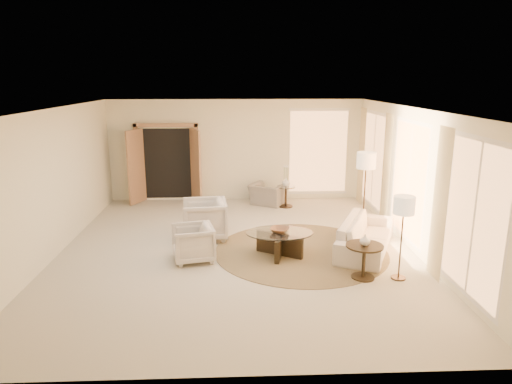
{
  "coord_description": "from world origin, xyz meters",
  "views": [
    {
      "loc": [
        0.01,
        -8.6,
        3.35
      ],
      "look_at": [
        0.4,
        0.4,
        1.1
      ],
      "focal_mm": 32.0,
      "sensor_mm": 36.0,
      "label": 1
    }
  ],
  "objects_px": {
    "side_table": "(286,194)",
    "end_vase": "(365,240)",
    "armchair_right": "(193,241)",
    "floor_lamp_far": "(404,209)",
    "sofa": "(366,235)",
    "accent_chair": "(268,191)",
    "coffee_table": "(280,241)",
    "end_table": "(364,256)",
    "armchair_left": "(205,218)",
    "bowl": "(280,230)",
    "side_vase": "(286,182)",
    "floor_lamp_near": "(366,164)"
  },
  "relations": [
    {
      "from": "side_table",
      "to": "end_vase",
      "type": "bearing_deg",
      "value": -79.35
    },
    {
      "from": "armchair_right",
      "to": "floor_lamp_far",
      "type": "bearing_deg",
      "value": 62.42
    },
    {
      "from": "sofa",
      "to": "accent_chair",
      "type": "bearing_deg",
      "value": 50.66
    },
    {
      "from": "coffee_table",
      "to": "end_table",
      "type": "xyz_separation_m",
      "value": [
        1.34,
        -1.1,
        0.11
      ]
    },
    {
      "from": "armchair_left",
      "to": "coffee_table",
      "type": "height_order",
      "value": "armchair_left"
    },
    {
      "from": "floor_lamp_far",
      "to": "end_table",
      "type": "bearing_deg",
      "value": 175.73
    },
    {
      "from": "armchair_left",
      "to": "bowl",
      "type": "height_order",
      "value": "armchair_left"
    },
    {
      "from": "side_table",
      "to": "side_vase",
      "type": "bearing_deg",
      "value": 0.0
    },
    {
      "from": "armchair_right",
      "to": "floor_lamp_far",
      "type": "distance_m",
      "value": 3.83
    },
    {
      "from": "armchair_left",
      "to": "end_table",
      "type": "relative_size",
      "value": 1.45
    },
    {
      "from": "sofa",
      "to": "end_vase",
      "type": "distance_m",
      "value": 1.41
    },
    {
      "from": "sofa",
      "to": "floor_lamp_near",
      "type": "height_order",
      "value": "floor_lamp_near"
    },
    {
      "from": "accent_chair",
      "to": "side_vase",
      "type": "bearing_deg",
      "value": 179.89
    },
    {
      "from": "floor_lamp_far",
      "to": "end_vase",
      "type": "relative_size",
      "value": 7.79
    },
    {
      "from": "coffee_table",
      "to": "floor_lamp_near",
      "type": "xyz_separation_m",
      "value": [
        2.08,
        1.6,
        1.2
      ]
    },
    {
      "from": "sofa",
      "to": "coffee_table",
      "type": "relative_size",
      "value": 1.28
    },
    {
      "from": "sofa",
      "to": "side_table",
      "type": "relative_size",
      "value": 3.86
    },
    {
      "from": "accent_chair",
      "to": "coffee_table",
      "type": "distance_m",
      "value": 3.71
    },
    {
      "from": "end_vase",
      "to": "armchair_left",
      "type": "bearing_deg",
      "value": 143.02
    },
    {
      "from": "bowl",
      "to": "floor_lamp_near",
      "type": "bearing_deg",
      "value": 37.56
    },
    {
      "from": "end_table",
      "to": "floor_lamp_far",
      "type": "relative_size",
      "value": 0.44
    },
    {
      "from": "sofa",
      "to": "side_table",
      "type": "bearing_deg",
      "value": 45.67
    },
    {
      "from": "side_vase",
      "to": "bowl",
      "type": "bearing_deg",
      "value": -98.11
    },
    {
      "from": "coffee_table",
      "to": "side_vase",
      "type": "height_order",
      "value": "side_vase"
    },
    {
      "from": "end_vase",
      "to": "side_vase",
      "type": "xyz_separation_m",
      "value": [
        -0.85,
        4.54,
        -0.02
      ]
    },
    {
      "from": "bowl",
      "to": "end_vase",
      "type": "xyz_separation_m",
      "value": [
        1.34,
        -1.1,
        0.17
      ]
    },
    {
      "from": "armchair_left",
      "to": "end_vase",
      "type": "xyz_separation_m",
      "value": [
        2.86,
        -2.15,
        0.23
      ]
    },
    {
      "from": "floor_lamp_near",
      "to": "floor_lamp_far",
      "type": "relative_size",
      "value": 1.2
    },
    {
      "from": "accent_chair",
      "to": "end_table",
      "type": "xyz_separation_m",
      "value": [
        1.32,
        -4.81,
        0.03
      ]
    },
    {
      "from": "accent_chair",
      "to": "side_table",
      "type": "xyz_separation_m",
      "value": [
        0.47,
        -0.26,
        -0.04
      ]
    },
    {
      "from": "end_table",
      "to": "bowl",
      "type": "xyz_separation_m",
      "value": [
        -1.34,
        1.1,
        0.11
      ]
    },
    {
      "from": "armchair_right",
      "to": "end_vase",
      "type": "distance_m",
      "value": 3.15
    },
    {
      "from": "armchair_right",
      "to": "coffee_table",
      "type": "xyz_separation_m",
      "value": [
        1.65,
        0.18,
        -0.08
      ]
    },
    {
      "from": "end_table",
      "to": "end_vase",
      "type": "xyz_separation_m",
      "value": [
        0.0,
        -0.0,
        0.28
      ]
    },
    {
      "from": "accent_chair",
      "to": "side_vase",
      "type": "relative_size",
      "value": 3.75
    },
    {
      "from": "armchair_left",
      "to": "side_vase",
      "type": "distance_m",
      "value": 3.13
    },
    {
      "from": "armchair_left",
      "to": "accent_chair",
      "type": "bearing_deg",
      "value": 144.68
    },
    {
      "from": "end_table",
      "to": "side_table",
      "type": "bearing_deg",
      "value": 100.65
    },
    {
      "from": "floor_lamp_near",
      "to": "bowl",
      "type": "height_order",
      "value": "floor_lamp_near"
    },
    {
      "from": "sofa",
      "to": "bowl",
      "type": "bearing_deg",
      "value": 120.94
    },
    {
      "from": "floor_lamp_near",
      "to": "end_vase",
      "type": "bearing_deg",
      "value": -105.16
    },
    {
      "from": "floor_lamp_near",
      "to": "end_vase",
      "type": "relative_size",
      "value": 9.35
    },
    {
      "from": "floor_lamp_near",
      "to": "side_vase",
      "type": "xyz_separation_m",
      "value": [
        -1.58,
        1.85,
        -0.82
      ]
    },
    {
      "from": "sofa",
      "to": "armchair_left",
      "type": "distance_m",
      "value": 3.37
    },
    {
      "from": "end_table",
      "to": "bowl",
      "type": "height_order",
      "value": "end_table"
    },
    {
      "from": "accent_chair",
      "to": "floor_lamp_far",
      "type": "height_order",
      "value": "floor_lamp_far"
    },
    {
      "from": "end_table",
      "to": "end_vase",
      "type": "distance_m",
      "value": 0.28
    },
    {
      "from": "side_table",
      "to": "armchair_right",
      "type": "bearing_deg",
      "value": -120.59
    },
    {
      "from": "end_table",
      "to": "coffee_table",
      "type": "bearing_deg",
      "value": 140.71
    },
    {
      "from": "sofa",
      "to": "floor_lamp_near",
      "type": "xyz_separation_m",
      "value": [
        0.33,
        1.4,
        1.18
      ]
    }
  ]
}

